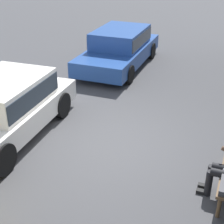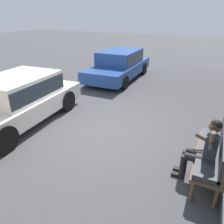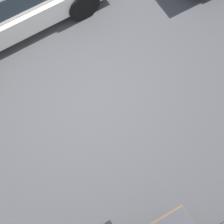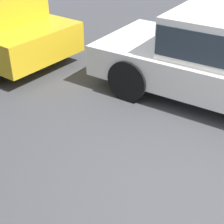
{
  "view_description": "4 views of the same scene",
  "coord_description": "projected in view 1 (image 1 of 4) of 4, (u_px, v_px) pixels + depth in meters",
  "views": [
    {
      "loc": [
        6.35,
        2.6,
        4.36
      ],
      "look_at": [
        0.13,
        0.07,
        0.93
      ],
      "focal_mm": 55.0,
      "sensor_mm": 36.0,
      "label": 1
    },
    {
      "loc": [
        4.75,
        2.6,
        3.09
      ],
      "look_at": [
        0.17,
        0.4,
        0.76
      ],
      "focal_mm": 35.0,
      "sensor_mm": 36.0,
      "label": 2
    },
    {
      "loc": [
        0.95,
        2.6,
        5.96
      ],
      "look_at": [
        -0.07,
        0.77,
        0.85
      ],
      "focal_mm": 55.0,
      "sensor_mm": 36.0,
      "label": 3
    },
    {
      "loc": [
        -0.88,
        2.6,
        2.8
      ],
      "look_at": [
        0.8,
        0.31,
        1.07
      ],
      "focal_mm": 55.0,
      "sensor_mm": 36.0,
      "label": 4
    }
  ],
  "objects": [
    {
      "name": "ground_plane",
      "position": [
        111.0,
        144.0,
        8.1
      ],
      "size": [
        60.0,
        60.0,
        0.0
      ],
      "primitive_type": "plane",
      "color": "#424244"
    },
    {
      "name": "parked_car_mid",
      "position": [
        4.0,
        105.0,
        8.17
      ],
      "size": [
        4.39,
        2.11,
        1.42
      ],
      "color": "white",
      "rests_on": "ground_plane"
    },
    {
      "name": "parked_car_near",
      "position": [
        120.0,
        46.0,
        12.68
      ],
      "size": [
        4.59,
        2.02,
        1.38
      ],
      "color": "#23478E",
      "rests_on": "ground_plane"
    }
  ]
}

